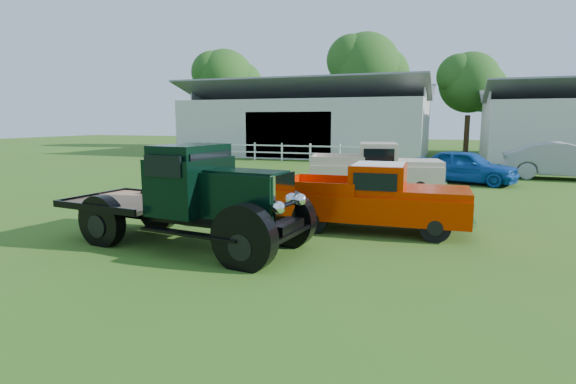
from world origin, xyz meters
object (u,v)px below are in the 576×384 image
(vintage_flatbed, at_px, (187,195))
(white_pickup, at_px, (375,168))
(red_pickup, at_px, (374,197))
(misc_car_blue, at_px, (465,166))
(misc_car_grey, at_px, (564,161))

(vintage_flatbed, relative_size, white_pickup, 1.11)
(red_pickup, xyz_separation_m, white_pickup, (-0.92, 5.98, 0.08))
(misc_car_blue, bearing_deg, vintage_flatbed, 172.66)
(misc_car_blue, xyz_separation_m, misc_car_grey, (4.33, 2.92, 0.13))
(white_pickup, bearing_deg, misc_car_grey, 31.60)
(red_pickup, bearing_deg, vintage_flatbed, -145.24)
(misc_car_blue, relative_size, misc_car_grey, 0.82)
(vintage_flatbed, xyz_separation_m, misc_car_blue, (5.99, 12.63, -0.37))
(vintage_flatbed, relative_size, misc_car_blue, 1.30)
(vintage_flatbed, distance_m, misc_car_blue, 13.98)
(vintage_flatbed, height_order, misc_car_grey, vintage_flatbed)
(vintage_flatbed, distance_m, red_pickup, 4.52)
(misc_car_blue, bearing_deg, red_pickup, -175.45)
(red_pickup, height_order, misc_car_grey, misc_car_grey)
(vintage_flatbed, height_order, red_pickup, vintage_flatbed)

